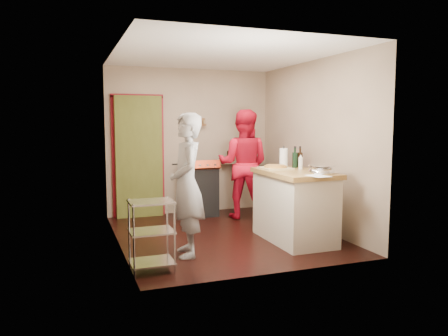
{
  "coord_description": "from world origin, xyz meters",
  "views": [
    {
      "loc": [
        -2.15,
        -5.92,
        1.66
      ],
      "look_at": [
        0.01,
        0.0,
        0.99
      ],
      "focal_mm": 35.0,
      "sensor_mm": 36.0,
      "label": 1
    }
  ],
  "objects_px": {
    "wire_shelving": "(151,232)",
    "island": "(294,204)",
    "person_red": "(243,164)",
    "person_stripe": "(187,185)",
    "stove": "(198,190)"
  },
  "relations": [
    {
      "from": "person_stripe",
      "to": "person_red",
      "type": "height_order",
      "value": "person_red"
    },
    {
      "from": "wire_shelving",
      "to": "person_stripe",
      "type": "height_order",
      "value": "person_stripe"
    },
    {
      "from": "island",
      "to": "person_red",
      "type": "relative_size",
      "value": 0.77
    },
    {
      "from": "stove",
      "to": "person_stripe",
      "type": "distance_m",
      "value": 2.39
    },
    {
      "from": "wire_shelving",
      "to": "island",
      "type": "bearing_deg",
      "value": 14.93
    },
    {
      "from": "person_stripe",
      "to": "person_red",
      "type": "bearing_deg",
      "value": 146.35
    },
    {
      "from": "wire_shelving",
      "to": "person_red",
      "type": "relative_size",
      "value": 0.43
    },
    {
      "from": "island",
      "to": "stove",
      "type": "bearing_deg",
      "value": 110.63
    },
    {
      "from": "stove",
      "to": "person_red",
      "type": "relative_size",
      "value": 0.54
    },
    {
      "from": "island",
      "to": "person_red",
      "type": "distance_m",
      "value": 1.67
    },
    {
      "from": "island",
      "to": "person_red",
      "type": "xyz_separation_m",
      "value": [
        -0.1,
        1.62,
        0.42
      ]
    },
    {
      "from": "person_red",
      "to": "stove",
      "type": "bearing_deg",
      "value": -0.91
    },
    {
      "from": "stove",
      "to": "wire_shelving",
      "type": "height_order",
      "value": "stove"
    },
    {
      "from": "person_stripe",
      "to": "person_red",
      "type": "xyz_separation_m",
      "value": [
        1.48,
        1.76,
        0.05
      ]
    },
    {
      "from": "stove",
      "to": "person_red",
      "type": "bearing_deg",
      "value": -33.24
    }
  ]
}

